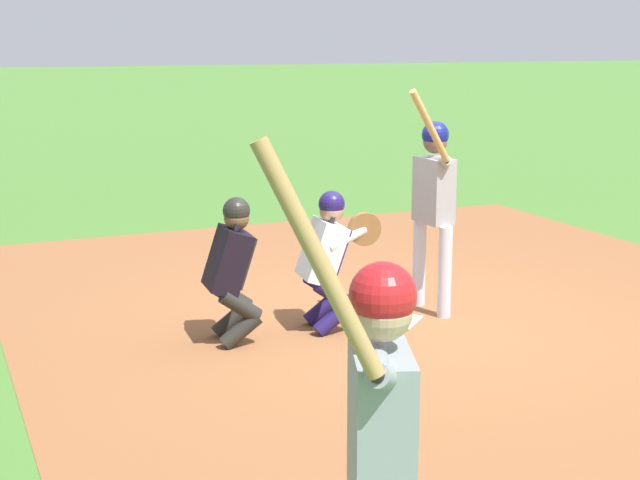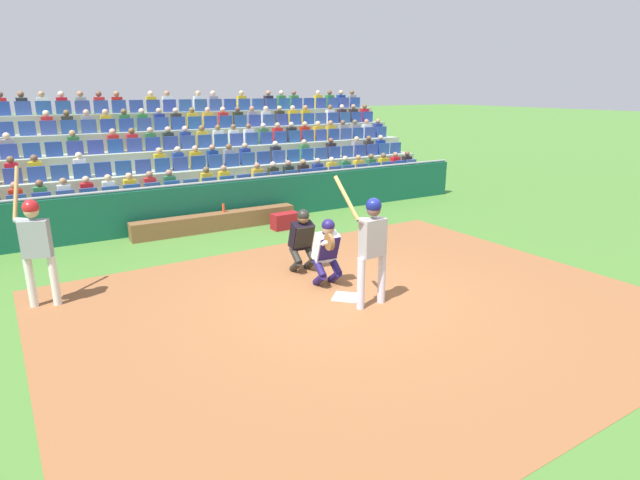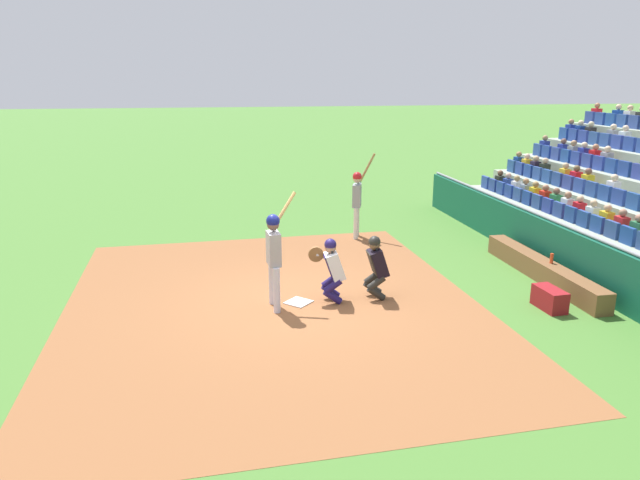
{
  "view_description": "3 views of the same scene",
  "coord_description": "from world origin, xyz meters",
  "px_view_note": "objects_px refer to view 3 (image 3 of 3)",
  "views": [
    {
      "loc": [
        7.48,
        -3.74,
        2.63
      ],
      "look_at": [
        0.16,
        -0.82,
        0.89
      ],
      "focal_mm": 51.75,
      "sensor_mm": 36.0,
      "label": 1
    },
    {
      "loc": [
        4.68,
        6.98,
        3.55
      ],
      "look_at": [
        -0.03,
        -0.94,
        0.82
      ],
      "focal_mm": 28.95,
      "sensor_mm": 36.0,
      "label": 2
    },
    {
      "loc": [
        -10.64,
        1.58,
        4.29
      ],
      "look_at": [
        0.44,
        -0.52,
        1.14
      ],
      "focal_mm": 32.72,
      "sensor_mm": 36.0,
      "label": 3
    }
  ],
  "objects_px": {
    "catcher_crouching": "(332,266)",
    "home_plate_umpire": "(376,264)",
    "dugout_bench": "(542,270)",
    "equipment_duffel_bag": "(550,299)",
    "on_deck_batter": "(357,197)",
    "batter_at_plate": "(274,250)",
    "water_bottle_on_bench": "(552,258)",
    "home_plate_marker": "(298,302)"
  },
  "relations": [
    {
      "from": "water_bottle_on_bench",
      "to": "batter_at_plate",
      "type": "bearing_deg",
      "value": 93.14
    },
    {
      "from": "water_bottle_on_bench",
      "to": "home_plate_marker",
      "type": "bearing_deg",
      "value": 91.68
    },
    {
      "from": "home_plate_marker",
      "to": "catcher_crouching",
      "type": "height_order",
      "value": "catcher_crouching"
    },
    {
      "from": "home_plate_umpire",
      "to": "batter_at_plate",
      "type": "bearing_deg",
      "value": 94.76
    },
    {
      "from": "home_plate_marker",
      "to": "water_bottle_on_bench",
      "type": "height_order",
      "value": "water_bottle_on_bench"
    },
    {
      "from": "batter_at_plate",
      "to": "home_plate_umpire",
      "type": "bearing_deg",
      "value": -85.24
    },
    {
      "from": "water_bottle_on_bench",
      "to": "equipment_duffel_bag",
      "type": "bearing_deg",
      "value": 148.17
    },
    {
      "from": "home_plate_umpire",
      "to": "dugout_bench",
      "type": "bearing_deg",
      "value": -84.34
    },
    {
      "from": "dugout_bench",
      "to": "equipment_duffel_bag",
      "type": "xyz_separation_m",
      "value": [
        -1.59,
        0.79,
        -0.01
      ]
    },
    {
      "from": "home_plate_umpire",
      "to": "catcher_crouching",
      "type": "bearing_deg",
      "value": 90.91
    },
    {
      "from": "home_plate_marker",
      "to": "catcher_crouching",
      "type": "distance_m",
      "value": 0.97
    },
    {
      "from": "batter_at_plate",
      "to": "home_plate_umpire",
      "type": "relative_size",
      "value": 1.68
    },
    {
      "from": "home_plate_marker",
      "to": "on_deck_batter",
      "type": "bearing_deg",
      "value": -27.11
    },
    {
      "from": "water_bottle_on_bench",
      "to": "equipment_duffel_bag",
      "type": "distance_m",
      "value": 1.64
    },
    {
      "from": "on_deck_batter",
      "to": "home_plate_umpire",
      "type": "bearing_deg",
      "value": 170.49
    },
    {
      "from": "dugout_bench",
      "to": "on_deck_batter",
      "type": "bearing_deg",
      "value": 37.04
    },
    {
      "from": "home_plate_marker",
      "to": "dugout_bench",
      "type": "bearing_deg",
      "value": -85.93
    },
    {
      "from": "home_plate_marker",
      "to": "equipment_duffel_bag",
      "type": "xyz_separation_m",
      "value": [
        -1.2,
        -4.69,
        0.19
      ]
    },
    {
      "from": "home_plate_marker",
      "to": "water_bottle_on_bench",
      "type": "distance_m",
      "value": 5.56
    },
    {
      "from": "dugout_bench",
      "to": "water_bottle_on_bench",
      "type": "xyz_separation_m",
      "value": [
        -0.23,
        -0.05,
        0.33
      ]
    },
    {
      "from": "catcher_crouching",
      "to": "dugout_bench",
      "type": "bearing_deg",
      "value": -85.24
    },
    {
      "from": "home_plate_marker",
      "to": "batter_at_plate",
      "type": "xyz_separation_m",
      "value": [
        -0.17,
        0.48,
        1.15
      ]
    },
    {
      "from": "batter_at_plate",
      "to": "home_plate_umpire",
      "type": "distance_m",
      "value": 2.11
    },
    {
      "from": "catcher_crouching",
      "to": "home_plate_umpire",
      "type": "distance_m",
      "value": 0.91
    },
    {
      "from": "batter_at_plate",
      "to": "equipment_duffel_bag",
      "type": "bearing_deg",
      "value": -101.28
    },
    {
      "from": "dugout_bench",
      "to": "water_bottle_on_bench",
      "type": "relative_size",
      "value": 19.86
    },
    {
      "from": "on_deck_batter",
      "to": "dugout_bench",
      "type": "bearing_deg",
      "value": -142.96
    },
    {
      "from": "catcher_crouching",
      "to": "water_bottle_on_bench",
      "type": "relative_size",
      "value": 6.02
    },
    {
      "from": "equipment_duffel_bag",
      "to": "home_plate_marker",
      "type": "bearing_deg",
      "value": 72.49
    },
    {
      "from": "equipment_duffel_bag",
      "to": "on_deck_batter",
      "type": "distance_m",
      "value": 6.29
    },
    {
      "from": "batter_at_plate",
      "to": "dugout_bench",
      "type": "relative_size",
      "value": 0.51
    },
    {
      "from": "catcher_crouching",
      "to": "equipment_duffel_bag",
      "type": "relative_size",
      "value": 1.82
    },
    {
      "from": "catcher_crouching",
      "to": "water_bottle_on_bench",
      "type": "xyz_separation_m",
      "value": [
        0.17,
        -4.87,
        -0.18
      ]
    },
    {
      "from": "batter_at_plate",
      "to": "catcher_crouching",
      "type": "relative_size",
      "value": 1.68
    },
    {
      "from": "catcher_crouching",
      "to": "home_plate_umpire",
      "type": "relative_size",
      "value": 1.0
    },
    {
      "from": "home_plate_marker",
      "to": "batter_at_plate",
      "type": "bearing_deg",
      "value": 109.26
    },
    {
      "from": "dugout_bench",
      "to": "equipment_duffel_bag",
      "type": "bearing_deg",
      "value": 153.5
    },
    {
      "from": "home_plate_marker",
      "to": "batter_at_plate",
      "type": "relative_size",
      "value": 0.2
    },
    {
      "from": "home_plate_umpire",
      "to": "on_deck_batter",
      "type": "height_order",
      "value": "on_deck_batter"
    },
    {
      "from": "home_plate_marker",
      "to": "dugout_bench",
      "type": "relative_size",
      "value": 0.1
    },
    {
      "from": "dugout_bench",
      "to": "on_deck_batter",
      "type": "height_order",
      "value": "on_deck_batter"
    },
    {
      "from": "catcher_crouching",
      "to": "on_deck_batter",
      "type": "distance_m",
      "value": 4.89
    }
  ]
}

